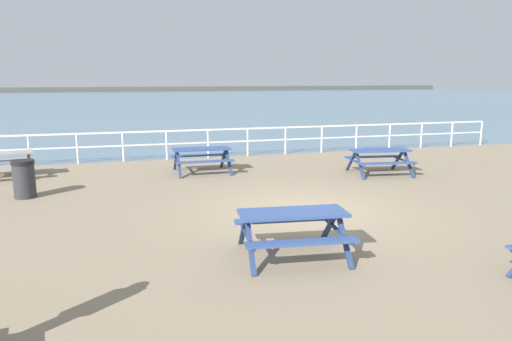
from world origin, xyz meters
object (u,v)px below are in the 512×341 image
at_px(picnic_table_mid_centre, 293,223).
at_px(picnic_table_far_right, 202,154).
at_px(picnic_table_near_right, 380,156).
at_px(picnic_table_near_left, 0,159).
at_px(litter_bin, 24,179).

distance_m(picnic_table_mid_centre, picnic_table_far_right, 7.61).
xyz_separation_m(picnic_table_near_right, picnic_table_mid_centre, (-5.05, -5.80, 0.00)).
distance_m(picnic_table_near_left, picnic_table_near_right, 11.46).
relative_size(picnic_table_mid_centre, picnic_table_far_right, 1.08).
bearing_deg(picnic_table_mid_centre, litter_bin, 138.21).
xyz_separation_m(picnic_table_near_right, litter_bin, (-10.08, -0.17, -0.10)).
relative_size(picnic_table_near_right, picnic_table_mid_centre, 1.01).
distance_m(picnic_table_near_left, litter_bin, 2.93).
xyz_separation_m(picnic_table_near_right, picnic_table_far_right, (-5.26, 1.81, 0.00)).
xyz_separation_m(picnic_table_near_left, picnic_table_far_right, (5.92, -0.74, 0.00)).
height_order(picnic_table_near_left, picnic_table_far_right, same).
distance_m(picnic_table_near_left, picnic_table_far_right, 5.96).
height_order(picnic_table_near_left, litter_bin, litter_bin).
bearing_deg(picnic_table_near_left, litter_bin, -78.78).
xyz_separation_m(picnic_table_mid_centre, picnic_table_far_right, (-0.21, 7.61, 0.00)).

